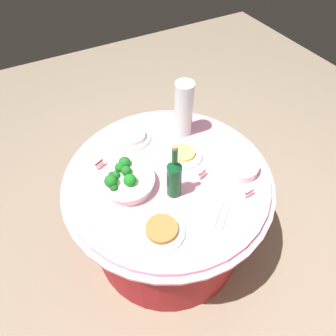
% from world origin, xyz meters
% --- Properties ---
extents(ground_plane, '(6.00, 6.00, 0.00)m').
position_xyz_m(ground_plane, '(0.00, 0.00, 0.00)').
color(ground_plane, gray).
extents(buffet_table, '(1.16, 1.16, 0.74)m').
position_xyz_m(buffet_table, '(0.00, 0.00, 0.38)').
color(buffet_table, maroon).
rests_on(buffet_table, ground_plane).
extents(broccoli_bowl, '(0.28, 0.28, 0.12)m').
position_xyz_m(broccoli_bowl, '(0.23, -0.03, 0.78)').
color(broccoli_bowl, white).
rests_on(broccoli_bowl, buffet_table).
extents(plate_stack, '(0.21, 0.21, 0.05)m').
position_xyz_m(plate_stack, '(-0.36, 0.15, 0.77)').
color(plate_stack, white).
rests_on(plate_stack, buffet_table).
extents(wine_bottle, '(0.07, 0.07, 0.34)m').
position_xyz_m(wine_bottle, '(0.03, 0.12, 0.87)').
color(wine_bottle, '#0F4B25').
rests_on(wine_bottle, buffet_table).
extents(decorative_fruit_vase, '(0.11, 0.11, 0.34)m').
position_xyz_m(decorative_fruit_vase, '(-0.24, -0.26, 0.89)').
color(decorative_fruit_vase, silver).
rests_on(decorative_fruit_vase, buffet_table).
extents(serving_tongs, '(0.15, 0.13, 0.01)m').
position_xyz_m(serving_tongs, '(-0.10, 0.36, 0.74)').
color(serving_tongs, silver).
rests_on(serving_tongs, buffet_table).
extents(food_plate_peanuts, '(0.22, 0.22, 0.04)m').
position_xyz_m(food_plate_peanuts, '(0.19, 0.29, 0.76)').
color(food_plate_peanuts, white).
rests_on(food_plate_peanuts, buffet_table).
extents(food_plate_rice, '(0.22, 0.22, 0.04)m').
position_xyz_m(food_plate_rice, '(0.06, -0.35, 0.76)').
color(food_plate_rice, white).
rests_on(food_plate_rice, buffet_table).
extents(food_plate_noodles, '(0.22, 0.22, 0.03)m').
position_xyz_m(food_plate_noodles, '(-0.14, -0.08, 0.75)').
color(food_plate_noodles, white).
rests_on(food_plate_noodles, buffet_table).
extents(label_placard_front, '(0.05, 0.03, 0.05)m').
position_xyz_m(label_placard_front, '(0.31, -0.22, 0.77)').
color(label_placard_front, white).
rests_on(label_placard_front, buffet_table).
extents(label_placard_mid, '(0.05, 0.01, 0.05)m').
position_xyz_m(label_placard_mid, '(-0.29, 0.32, 0.77)').
color(label_placard_mid, white).
rests_on(label_placard_mid, buffet_table).
extents(label_placard_rear, '(0.05, 0.03, 0.05)m').
position_xyz_m(label_placard_rear, '(-0.15, 0.11, 0.77)').
color(label_placard_rear, white).
rests_on(label_placard_rear, buffet_table).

